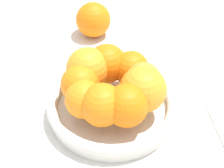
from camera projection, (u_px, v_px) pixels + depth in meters
name	position (u px, v px, depth m)	size (l,w,h in m)	color
ground_plane	(112.00, 114.00, 0.69)	(4.00, 4.00, 0.00)	silver
fruit_bowl	(112.00, 106.00, 0.68)	(0.24, 0.24, 0.04)	silver
orange_pile	(112.00, 84.00, 0.64)	(0.18, 0.18, 0.08)	orange
stray_orange	(93.00, 20.00, 0.87)	(0.08, 0.08, 0.08)	orange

